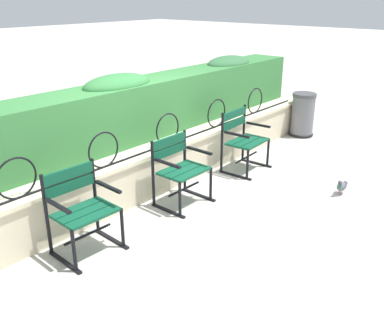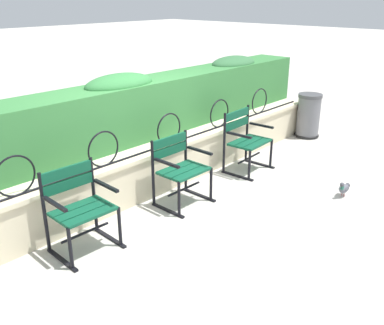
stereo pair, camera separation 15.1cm
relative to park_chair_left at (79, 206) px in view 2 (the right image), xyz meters
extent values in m
plane|color=#BCB7AD|center=(1.47, -0.26, -0.46)|extent=(60.00, 60.00, 0.00)
cube|color=beige|center=(1.47, 0.47, -0.19)|extent=(7.30, 0.35, 0.54)
cube|color=beige|center=(1.47, 0.47, 0.10)|extent=(7.30, 0.41, 0.05)
cylinder|color=black|center=(1.47, 0.40, 0.14)|extent=(6.76, 0.02, 0.02)
torus|color=black|center=(-0.40, 0.40, 0.34)|extent=(0.42, 0.02, 0.42)
torus|color=black|center=(0.63, 0.40, 0.34)|extent=(0.42, 0.02, 0.42)
torus|color=black|center=(1.67, 0.40, 0.34)|extent=(0.42, 0.02, 0.42)
torus|color=black|center=(2.70, 0.40, 0.34)|extent=(0.42, 0.02, 0.42)
torus|color=black|center=(3.74, 0.40, 0.34)|extent=(0.42, 0.02, 0.42)
cube|color=#387A3D|center=(1.47, 0.96, 0.51)|extent=(7.15, 0.62, 0.76)
ellipsoid|color=#34773C|center=(1.35, 0.96, 0.88)|extent=(1.00, 0.56, 0.27)
ellipsoid|color=#376C3F|center=(3.75, 0.96, 0.88)|extent=(0.91, 0.56, 0.24)
cube|color=#0F4C33|center=(-0.01, -0.21, -0.02)|extent=(0.57, 0.15, 0.03)
cube|color=#0F4C33|center=(0.00, -0.08, -0.02)|extent=(0.57, 0.15, 0.03)
cube|color=#0F4C33|center=(0.00, 0.06, -0.02)|extent=(0.57, 0.15, 0.03)
cube|color=#0F4C33|center=(0.01, 0.16, 0.32)|extent=(0.57, 0.05, 0.11)
cube|color=#0F4C33|center=(0.01, 0.16, 0.19)|extent=(0.57, 0.05, 0.11)
cylinder|color=black|center=(0.29, 0.15, -0.03)|extent=(0.04, 0.04, 0.86)
cylinder|color=black|center=(0.27, -0.28, -0.24)|extent=(0.04, 0.04, 0.44)
cube|color=black|center=(0.28, -0.09, -0.45)|extent=(0.06, 0.52, 0.02)
cube|color=black|center=(0.28, -0.09, 0.16)|extent=(0.05, 0.40, 0.03)
cylinder|color=black|center=(-0.28, 0.17, -0.03)|extent=(0.04, 0.04, 0.86)
cylinder|color=black|center=(-0.29, -0.26, -0.24)|extent=(0.04, 0.04, 0.44)
cube|color=black|center=(-0.28, -0.07, -0.45)|extent=(0.06, 0.52, 0.02)
cube|color=black|center=(-0.28, -0.07, 0.16)|extent=(0.05, 0.40, 0.03)
cylinder|color=black|center=(0.00, -0.08, -0.27)|extent=(0.54, 0.05, 0.03)
cube|color=#0F4C33|center=(1.41, -0.24, -0.02)|extent=(0.57, 0.13, 0.03)
cube|color=#0F4C33|center=(1.41, -0.10, -0.02)|extent=(0.57, 0.13, 0.03)
cube|color=#0F4C33|center=(1.41, 0.03, -0.02)|extent=(0.57, 0.13, 0.03)
cube|color=#0F4C33|center=(1.41, 0.14, 0.30)|extent=(0.57, 0.03, 0.11)
cube|color=#0F4C33|center=(1.41, 0.14, 0.17)|extent=(0.57, 0.03, 0.11)
cylinder|color=black|center=(1.70, 0.14, -0.05)|extent=(0.04, 0.04, 0.83)
cylinder|color=black|center=(1.69, -0.29, -0.24)|extent=(0.04, 0.04, 0.44)
cube|color=black|center=(1.70, -0.10, -0.45)|extent=(0.04, 0.52, 0.02)
cube|color=black|center=(1.70, -0.10, 0.16)|extent=(0.04, 0.40, 0.03)
cylinder|color=black|center=(1.13, 0.14, -0.05)|extent=(0.04, 0.04, 0.83)
cylinder|color=black|center=(1.13, -0.29, -0.24)|extent=(0.04, 0.04, 0.44)
cube|color=black|center=(1.13, -0.10, -0.45)|extent=(0.04, 0.52, 0.02)
cube|color=black|center=(1.13, -0.10, 0.16)|extent=(0.04, 0.40, 0.03)
cylinder|color=black|center=(1.41, -0.10, -0.27)|extent=(0.54, 0.03, 0.03)
cube|color=#0F4C33|center=(2.83, -0.21, -0.02)|extent=(0.60, 0.16, 0.03)
cube|color=#0F4C33|center=(2.82, -0.07, -0.02)|extent=(0.60, 0.16, 0.03)
cube|color=#0F4C33|center=(2.82, 0.06, -0.02)|extent=(0.60, 0.16, 0.03)
cube|color=#0F4C33|center=(2.81, 0.17, 0.34)|extent=(0.60, 0.06, 0.11)
cube|color=#0F4C33|center=(2.81, 0.17, 0.20)|extent=(0.60, 0.06, 0.11)
cylinder|color=black|center=(3.11, 0.18, -0.02)|extent=(0.04, 0.04, 0.89)
cylinder|color=black|center=(3.13, -0.25, -0.24)|extent=(0.04, 0.04, 0.44)
cube|color=black|center=(3.12, -0.06, -0.45)|extent=(0.07, 0.52, 0.02)
cube|color=black|center=(3.12, -0.06, 0.16)|extent=(0.06, 0.40, 0.03)
cylinder|color=black|center=(2.51, 0.15, -0.02)|extent=(0.04, 0.04, 0.89)
cylinder|color=black|center=(2.54, -0.28, -0.24)|extent=(0.04, 0.04, 0.44)
cube|color=black|center=(2.53, -0.09, -0.45)|extent=(0.07, 0.52, 0.02)
cube|color=black|center=(2.53, -0.09, 0.16)|extent=(0.06, 0.40, 0.03)
cylinder|color=black|center=(2.82, -0.07, -0.27)|extent=(0.57, 0.06, 0.03)
ellipsoid|color=#5B5B66|center=(2.93, -1.47, -0.36)|extent=(0.20, 0.11, 0.11)
cylinder|color=#2D6B56|center=(2.86, -1.48, -0.32)|extent=(0.06, 0.05, 0.06)
sphere|color=#494951|center=(2.84, -1.48, -0.27)|extent=(0.06, 0.06, 0.06)
cone|color=black|center=(2.81, -1.48, -0.27)|extent=(0.02, 0.02, 0.01)
cone|color=#404047|center=(3.04, -1.46, -0.36)|extent=(0.08, 0.07, 0.06)
ellipsoid|color=#4E4E56|center=(2.94, -1.51, -0.35)|extent=(0.14, 0.03, 0.07)
ellipsoid|color=#4E4E56|center=(2.94, -1.43, -0.35)|extent=(0.14, 0.03, 0.07)
cylinder|color=#C6515B|center=(2.92, -1.49, -0.44)|extent=(0.01, 0.01, 0.05)
cylinder|color=#C6515B|center=(2.94, -1.45, -0.44)|extent=(0.01, 0.01, 0.05)
cylinder|color=slate|center=(4.87, 0.09, -0.10)|extent=(0.40, 0.40, 0.72)
cylinder|color=#47474A|center=(4.87, 0.09, 0.29)|extent=(0.42, 0.42, 0.06)
torus|color=black|center=(4.87, 0.09, -0.43)|extent=(0.44, 0.44, 0.04)
camera|label=1|loc=(-2.15, -3.26, 1.95)|focal=40.17mm
camera|label=2|loc=(-2.05, -3.37, 1.95)|focal=40.17mm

